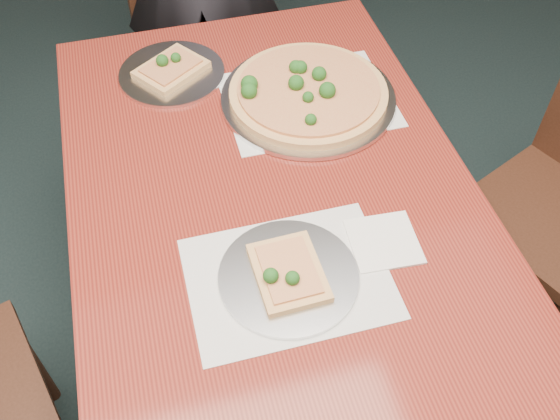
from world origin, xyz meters
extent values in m
cube|color=maroon|center=(0.17, 0.57, 0.73)|extent=(0.90, 1.50, 0.04)
cylinder|color=black|center=(-0.22, 1.26, 0.35)|extent=(0.07, 0.07, 0.70)
cylinder|color=black|center=(0.56, 1.26, 0.35)|extent=(0.07, 0.07, 0.70)
cube|color=black|center=(0.17, 1.62, 0.45)|extent=(0.48, 0.48, 0.04)
cylinder|color=black|center=(0.02, 1.42, 0.21)|extent=(0.04, 0.04, 0.43)
cylinder|color=black|center=(-0.03, 1.77, 0.21)|extent=(0.04, 0.04, 0.43)
cylinder|color=black|center=(0.37, 1.47, 0.21)|extent=(0.04, 0.04, 0.43)
cylinder|color=black|center=(0.32, 1.83, 0.21)|extent=(0.04, 0.04, 0.43)
cylinder|color=black|center=(-0.51, 0.65, 0.21)|extent=(0.04, 0.04, 0.43)
cube|color=black|center=(0.96, 0.59, 0.45)|extent=(0.55, 0.55, 0.04)
cylinder|color=black|center=(0.72, 0.68, 0.21)|extent=(0.04, 0.04, 0.43)
cylinder|color=black|center=(1.05, 0.83, 0.21)|extent=(0.04, 0.04, 0.43)
cylinder|color=black|center=(0.86, 0.35, 0.21)|extent=(0.04, 0.04, 0.43)
cube|color=white|center=(0.33, 0.91, 0.75)|extent=(0.42, 0.32, 0.00)
cube|color=white|center=(0.14, 0.39, 0.75)|extent=(0.40, 0.30, 0.00)
cylinder|color=silver|center=(0.33, 0.91, 0.76)|extent=(0.44, 0.44, 0.01)
cylinder|color=tan|center=(0.33, 0.91, 0.77)|extent=(0.40, 0.40, 0.02)
cylinder|color=#E7C278|center=(0.33, 0.91, 0.79)|extent=(0.36, 0.36, 0.01)
sphere|color=#184816|center=(0.33, 0.98, 0.80)|extent=(0.04, 0.04, 0.04)
sphere|color=#184816|center=(0.37, 0.94, 0.80)|extent=(0.04, 0.04, 0.04)
sphere|color=#184816|center=(0.19, 0.94, 0.81)|extent=(0.04, 0.04, 0.04)
sphere|color=#184816|center=(0.30, 0.92, 0.80)|extent=(0.04, 0.04, 0.04)
sphere|color=#184816|center=(0.37, 0.87, 0.80)|extent=(0.04, 0.04, 0.04)
sphere|color=#184816|center=(0.30, 0.78, 0.80)|extent=(0.03, 0.03, 0.03)
sphere|color=#184816|center=(0.32, 0.98, 0.80)|extent=(0.03, 0.03, 0.03)
sphere|color=#184816|center=(0.18, 0.92, 0.80)|extent=(0.04, 0.04, 0.04)
sphere|color=#184816|center=(0.31, 0.86, 0.80)|extent=(0.03, 0.03, 0.03)
cylinder|color=silver|center=(0.14, 0.39, 0.76)|extent=(0.28, 0.28, 0.01)
cube|color=tan|center=(0.14, 0.39, 0.77)|extent=(0.13, 0.17, 0.02)
cube|color=#E7C278|center=(0.14, 0.39, 0.78)|extent=(0.10, 0.14, 0.01)
sphere|color=#184816|center=(0.10, 0.38, 0.79)|extent=(0.03, 0.03, 0.03)
sphere|color=#184816|center=(0.14, 0.37, 0.79)|extent=(0.03, 0.03, 0.03)
cylinder|color=silver|center=(0.01, 1.10, 0.76)|extent=(0.28, 0.28, 0.01)
cube|color=tan|center=(0.01, 1.10, 0.77)|extent=(0.21, 0.20, 0.02)
cube|color=#E7C278|center=(0.01, 1.10, 0.78)|extent=(0.17, 0.16, 0.01)
sphere|color=#184816|center=(-0.01, 1.11, 0.79)|extent=(0.03, 0.03, 0.03)
sphere|color=#184816|center=(0.03, 1.12, 0.79)|extent=(0.03, 0.03, 0.03)
cube|color=white|center=(0.35, 0.43, 0.75)|extent=(0.15, 0.15, 0.01)
camera|label=1|loc=(-0.06, -0.27, 1.79)|focal=40.00mm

